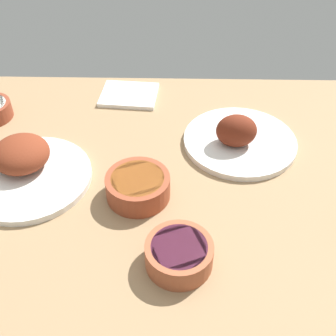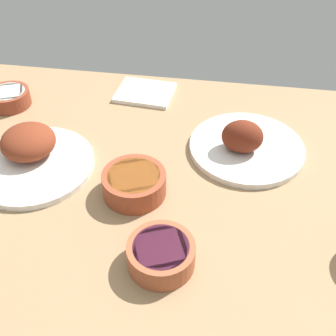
% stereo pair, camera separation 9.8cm
% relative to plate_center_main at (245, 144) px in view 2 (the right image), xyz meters
% --- Properties ---
extents(dining_table, '(1.40, 0.90, 0.04)m').
position_rel_plate_center_main_xyz_m(dining_table, '(0.18, 0.11, -0.04)').
color(dining_table, '#937551').
rests_on(dining_table, ground).
extents(plate_center_main, '(0.29, 0.29, 0.10)m').
position_rel_plate_center_main_xyz_m(plate_center_main, '(0.00, 0.00, 0.00)').
color(plate_center_main, silver).
rests_on(plate_center_main, dining_table).
extents(plate_near_viewer, '(0.29, 0.29, 0.09)m').
position_rel_plate_center_main_xyz_m(plate_near_viewer, '(0.51, 0.12, 0.01)').
color(plate_near_viewer, silver).
rests_on(plate_near_viewer, dining_table).
extents(bowl_cream, '(0.12, 0.12, 0.05)m').
position_rel_plate_center_main_xyz_m(bowl_cream, '(0.68, -0.11, 0.00)').
color(bowl_cream, brown).
rests_on(bowl_cream, dining_table).
extents(bowl_onions, '(0.13, 0.13, 0.05)m').
position_rel_plate_center_main_xyz_m(bowl_onions, '(0.15, 0.37, 0.00)').
color(bowl_onions, '#A35133').
rests_on(bowl_onions, dining_table).
extents(bowl_soup, '(0.14, 0.14, 0.05)m').
position_rel_plate_center_main_xyz_m(bowl_soup, '(0.24, 0.19, 0.01)').
color(bowl_soup, brown).
rests_on(bowl_soup, dining_table).
extents(folded_napkin, '(0.17, 0.15, 0.01)m').
position_rel_plate_center_main_xyz_m(folded_napkin, '(0.30, -0.23, -0.02)').
color(folded_napkin, white).
rests_on(folded_napkin, dining_table).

